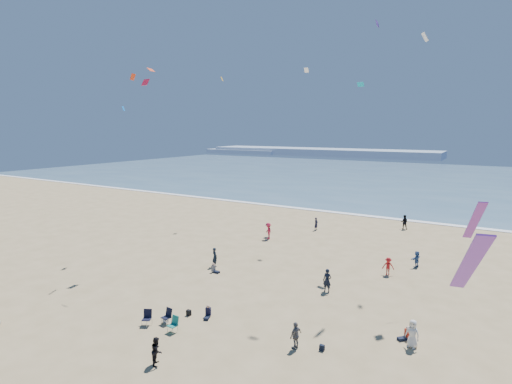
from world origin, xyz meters
The scene contains 11 objects.
ocean centered at (0.00, 95.00, 0.03)m, with size 220.00×100.00×0.06m, color #476B84.
surf_line centered at (0.00, 45.00, 0.04)m, with size 220.00×1.20×0.08m, color white.
headland_far centered at (-60.00, 170.00, 1.60)m, with size 110.00×20.00×3.20m, color #7A8EA8.
headland_near centered at (-100.00, 165.00, 1.00)m, with size 40.00×14.00×2.00m, color #7A8EA8.
standing_flyers centered at (3.14, 17.67, 0.84)m, with size 29.57×40.96×1.88m.
seated_group centered at (1.65, 4.83, 0.42)m, with size 17.65×22.50×0.84m.
chair_cluster centered at (-3.58, 5.73, 0.50)m, with size 2.72×1.54×1.00m.
white_tote centered at (-3.84, 6.35, 0.20)m, with size 0.35×0.20×0.40m, color white.
black_backpack centered at (-3.19, 7.86, 0.19)m, with size 0.30×0.22×0.38m, color black.
navy_bag centered at (6.09, 8.44, 0.17)m, with size 0.28×0.18×0.34m, color black.
kites_aloft centered at (8.02, 14.01, 15.35)m, with size 42.05×41.02×27.86m.
Camera 1 is at (13.69, -11.34, 12.35)m, focal length 28.00 mm.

